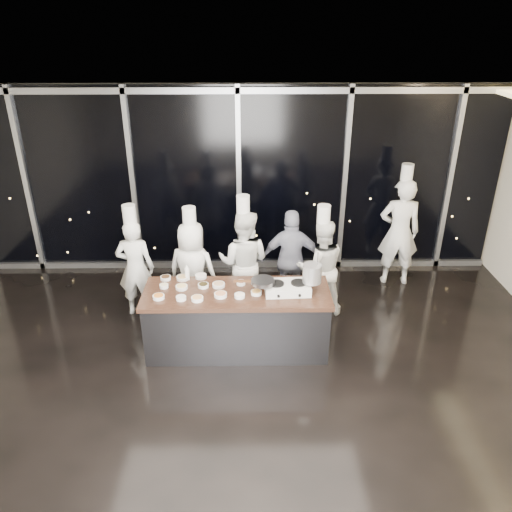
{
  "coord_description": "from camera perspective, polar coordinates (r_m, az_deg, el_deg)",
  "views": [
    {
      "loc": [
        0.18,
        -4.78,
        4.17
      ],
      "look_at": [
        0.26,
        1.2,
        1.27
      ],
      "focal_mm": 35.0,
      "sensor_mm": 36.0,
      "label": 1
    }
  ],
  "objects": [
    {
      "name": "ground",
      "position": [
        6.35,
        -2.27,
        -15.23
      ],
      "size": [
        9.0,
        9.0,
        0.0
      ],
      "primitive_type": "plane",
      "color": "black",
      "rests_on": "ground"
    },
    {
      "name": "room_shell",
      "position": [
        5.15,
        -0.75,
        3.94
      ],
      "size": [
        9.02,
        7.02,
        3.21
      ],
      "color": "beige",
      "rests_on": "ground"
    },
    {
      "name": "window_wall",
      "position": [
        8.61,
        -1.96,
        8.46
      ],
      "size": [
        8.9,
        0.11,
        3.2
      ],
      "color": "black",
      "rests_on": "ground"
    },
    {
      "name": "demo_counter",
      "position": [
        6.79,
        -2.17,
        -7.34
      ],
      "size": [
        2.46,
        0.86,
        0.9
      ],
      "color": "#343439",
      "rests_on": "ground"
    },
    {
      "name": "stove",
      "position": [
        6.52,
        3.6,
        -3.62
      ],
      "size": [
        0.6,
        0.4,
        0.14
      ],
      "rotation": [
        0.0,
        0.0,
        0.05
      ],
      "color": "silver",
      "rests_on": "demo_counter"
    },
    {
      "name": "frying_pan",
      "position": [
        6.44,
        0.71,
        -2.93
      ],
      "size": [
        0.54,
        0.32,
        0.05
      ],
      "rotation": [
        0.0,
        0.0,
        0.05
      ],
      "color": "slate",
      "rests_on": "stove"
    },
    {
      "name": "stock_pot",
      "position": [
        6.48,
        6.43,
        -1.98
      ],
      "size": [
        0.26,
        0.26,
        0.24
      ],
      "primitive_type": "cylinder",
      "rotation": [
        0.0,
        0.0,
        0.05
      ],
      "color": "silver",
      "rests_on": "stove"
    },
    {
      "name": "prep_bowls",
      "position": [
        6.63,
        -6.37,
        -3.63
      ],
      "size": [
        1.4,
        0.76,
        0.05
      ],
      "color": "white",
      "rests_on": "demo_counter"
    },
    {
      "name": "squeeze_bottle",
      "position": [
        6.86,
        -7.89,
        -1.89
      ],
      "size": [
        0.06,
        0.06,
        0.22
      ],
      "color": "white",
      "rests_on": "demo_counter"
    },
    {
      "name": "chef_far_left",
      "position": [
        7.63,
        -13.61,
        -1.2
      ],
      "size": [
        0.56,
        0.37,
        1.76
      ],
      "rotation": [
        0.0,
        0.0,
        3.13
      ],
      "color": "white",
      "rests_on": "ground"
    },
    {
      "name": "chef_left",
      "position": [
        7.41,
        -7.26,
        -1.59
      ],
      "size": [
        0.85,
        0.66,
        1.76
      ],
      "rotation": [
        0.0,
        0.0,
        2.89
      ],
      "color": "white",
      "rests_on": "ground"
    },
    {
      "name": "chef_center",
      "position": [
        7.47,
        -1.41,
        -0.66
      ],
      "size": [
        0.91,
        0.78,
        1.88
      ],
      "rotation": [
        0.0,
        0.0,
        2.93
      ],
      "color": "white",
      "rests_on": "ground"
    },
    {
      "name": "guest",
      "position": [
        7.63,
        4.09,
        -0.43
      ],
      "size": [
        0.96,
        0.44,
        1.59
      ],
      "rotation": [
        0.0,
        0.0,
        3.08
      ],
      "color": "#141838",
      "rests_on": "ground"
    },
    {
      "name": "chef_right",
      "position": [
        7.52,
        7.37,
        -1.25
      ],
      "size": [
        0.8,
        0.65,
        1.75
      ],
      "rotation": [
        0.0,
        0.0,
        3.26
      ],
      "color": "white",
      "rests_on": "ground"
    },
    {
      "name": "chef_side",
      "position": [
        8.6,
        16.04,
        2.75
      ],
      "size": [
        0.7,
        0.49,
        2.08
      ],
      "rotation": [
        0.0,
        0.0,
        3.07
      ],
      "color": "white",
      "rests_on": "ground"
    }
  ]
}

